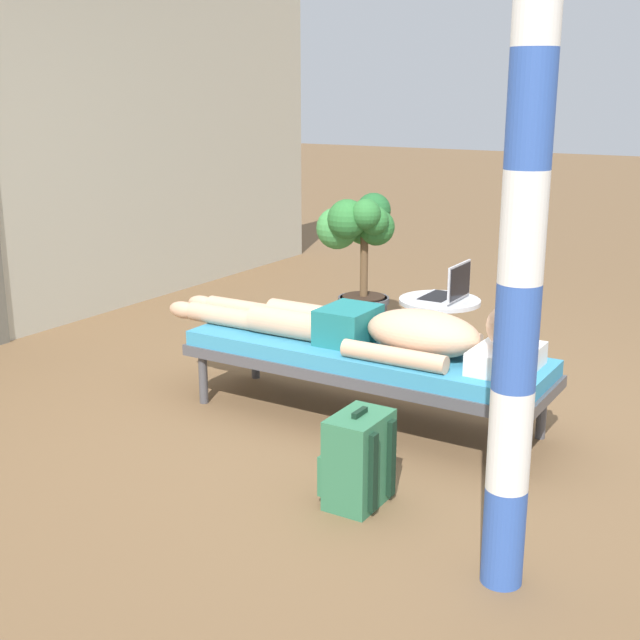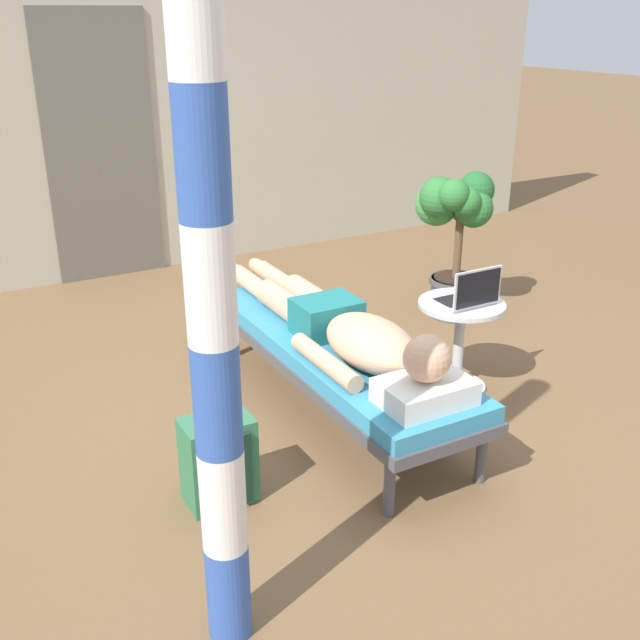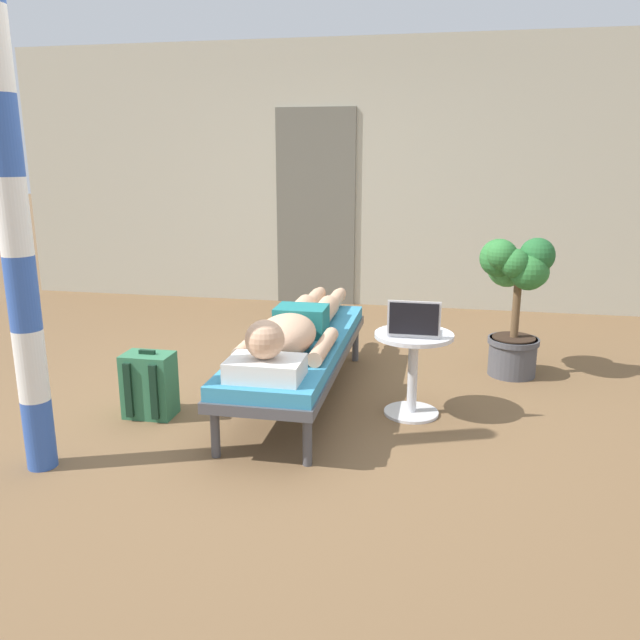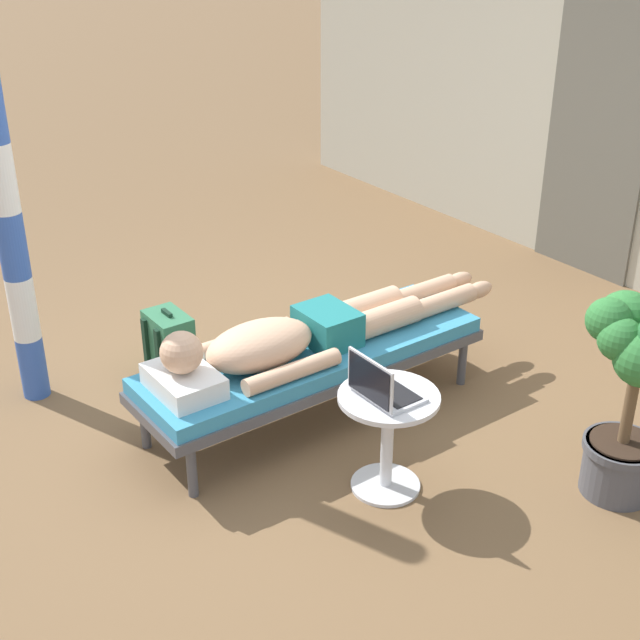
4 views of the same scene
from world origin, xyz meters
name	(u,v)px [view 1 (image 1 of 4)]	position (x,y,z in m)	size (l,w,h in m)	color
ground_plane	(368,425)	(0.00, 0.00, 0.00)	(40.00, 40.00, 0.00)	brown
lounge_chair	(364,358)	(0.06, 0.06, 0.35)	(0.60, 1.98, 0.42)	#4C4C51
person_reclining	(380,330)	(0.06, -0.03, 0.52)	(0.53, 2.17, 0.32)	white
side_table	(439,326)	(0.81, -0.04, 0.36)	(0.48, 0.48, 0.52)	silver
laptop	(448,290)	(0.81, -0.09, 0.58)	(0.31, 0.24, 0.23)	silver
backpack	(358,460)	(-0.78, -0.37, 0.20)	(0.30, 0.26, 0.42)	#33724C
potted_plant	(360,246)	(1.47, 0.87, 0.65)	(0.51, 0.53, 1.01)	#4C4C51
porch_post	(523,227)	(-1.04, -1.11, 1.29)	(0.15, 0.15, 2.58)	#3359B2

